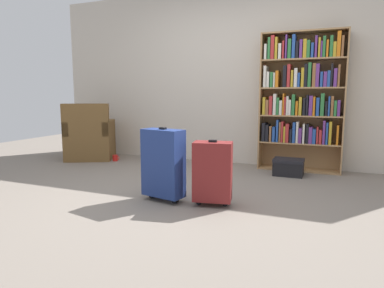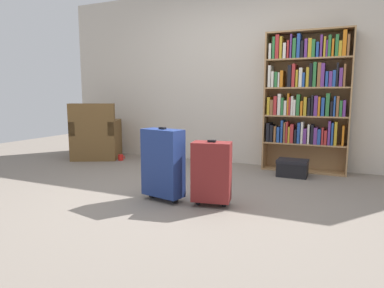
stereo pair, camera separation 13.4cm
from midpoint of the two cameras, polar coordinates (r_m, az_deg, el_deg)
The scene contains 8 objects.
ground_plane at distance 3.52m, azimuth -3.30°, elevation -8.93°, with size 10.41×10.41×0.00m, color slate.
back_wall at distance 5.24m, azimuth 6.19°, elevation 11.08°, with size 5.95×0.10×2.60m, color beige.
bookshelf at distance 4.84m, azimuth 16.99°, elevation 7.70°, with size 1.09×0.29×1.86m.
armchair at distance 5.78m, azimuth -17.29°, elevation 0.72°, with size 0.94×0.94×0.90m.
mug at distance 5.53m, azimuth -13.36°, elevation -2.28°, with size 0.12×0.08×0.10m.
storage_box at distance 4.58m, azimuth 14.98°, elevation -3.67°, with size 0.38×0.27×0.22m.
suitcase_navy_blue at distance 3.35m, azimuth -5.98°, elevation -3.19°, with size 0.45×0.27×0.73m.
suitcase_dark_red at distance 3.20m, azimuth 2.25°, elevation -4.62°, with size 0.39×0.27×0.62m.
Camera 1 is at (1.39, -3.06, 1.04)m, focal length 31.98 mm.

